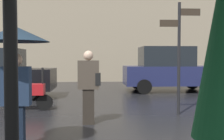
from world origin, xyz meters
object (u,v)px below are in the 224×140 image
object	(u,v)px
pedestrian_with_umbrella	(15,50)
street_signpost	(179,47)
pedestrian_with_bag	(89,83)
parked_car_left	(169,69)
parked_scooter	(26,91)

from	to	relation	value
pedestrian_with_umbrella	street_signpost	bearing A→B (deg)	-128.40
pedestrian_with_bag	pedestrian_with_umbrella	bearing A→B (deg)	-107.54
pedestrian_with_umbrella	parked_car_left	distance (m)	9.24
pedestrian_with_bag	street_signpost	distance (m)	2.70
pedestrian_with_umbrella	street_signpost	world-z (taller)	street_signpost
pedestrian_with_umbrella	pedestrian_with_bag	world-z (taller)	pedestrian_with_umbrella
pedestrian_with_umbrella	pedestrian_with_bag	xyz separation A→B (m)	(1.12, 1.87, -0.68)
pedestrian_with_bag	parked_car_left	xyz separation A→B (m)	(3.48, 6.12, 0.06)
street_signpost	pedestrian_with_bag	bearing A→B (deg)	-157.98
pedestrian_with_bag	parked_scooter	distance (m)	2.59
pedestrian_with_umbrella	parked_car_left	world-z (taller)	parked_car_left
parked_scooter	parked_car_left	xyz separation A→B (m)	(5.33, 4.34, 0.45)
pedestrian_with_bag	street_signpost	xyz separation A→B (m)	(2.37, 0.96, 0.86)
pedestrian_with_umbrella	parked_scooter	bearing A→B (deg)	-66.14
pedestrian_with_bag	street_signpost	bearing A→B (deg)	35.30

